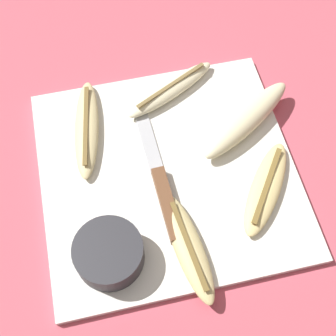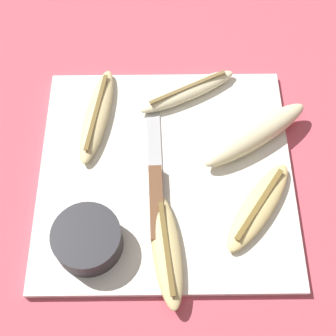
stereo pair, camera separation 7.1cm
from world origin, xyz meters
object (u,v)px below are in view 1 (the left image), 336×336
knife (164,192)px  banana_pale_long (247,119)px  banana_bright_far (171,89)px  prep_bowl (109,253)px  banana_mellow_near (87,128)px  banana_golden_short (266,188)px  banana_spotted_left (189,247)px

knife → banana_pale_long: bearing=28.4°
banana_bright_far → prep_bowl: bearing=-119.3°
banana_mellow_near → prep_bowl: size_ratio=1.95×
knife → banana_golden_short: 0.15m
banana_bright_far → prep_bowl: size_ratio=1.79×
banana_bright_far → prep_bowl: prep_bowl is taller
knife → banana_pale_long: banana_pale_long is taller
banana_golden_short → prep_bowl: bearing=-167.9°
knife → prep_bowl: bearing=-141.9°
banana_mellow_near → banana_pale_long: bearing=-9.9°
banana_mellow_near → banana_bright_far: size_ratio=1.09×
banana_mellow_near → prep_bowl: 0.22m
knife → banana_mellow_near: size_ratio=1.32×
banana_spotted_left → prep_bowl: bearing=173.6°
banana_pale_long → prep_bowl: 0.30m
banana_pale_long → banana_spotted_left: (-0.14, -0.18, -0.01)m
banana_pale_long → banana_mellow_near: size_ratio=1.00×
banana_bright_far → banana_spotted_left: bearing=-97.7°
prep_bowl → banana_spotted_left: bearing=-6.4°
banana_golden_short → banana_mellow_near: bearing=146.4°
banana_spotted_left → banana_pale_long: bearing=52.6°
banana_golden_short → banana_pale_long: size_ratio=0.86×
banana_bright_far → prep_bowl: (-0.15, -0.26, 0.01)m
knife → banana_golden_short: (0.15, -0.03, 0.00)m
banana_golden_short → banana_pale_long: bearing=87.0°
banana_bright_far → banana_pale_long: bearing=-40.7°
knife → banana_mellow_near: banana_mellow_near is taller
banana_mellow_near → banana_spotted_left: size_ratio=1.09×
banana_mellow_near → banana_bright_far: 0.16m
knife → banana_bright_far: size_ratio=1.44×
banana_spotted_left → banana_bright_far: same height
banana_mellow_near → prep_bowl: (0.00, -0.22, 0.01)m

